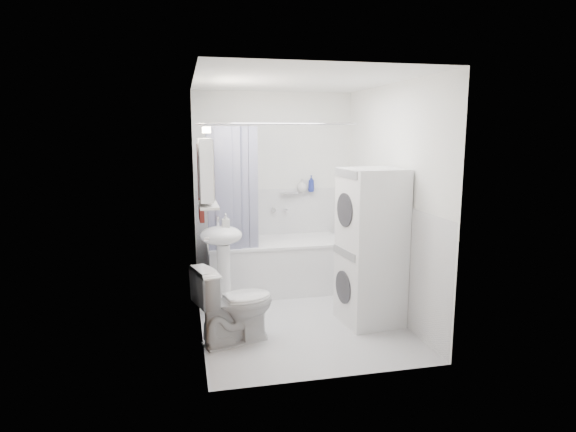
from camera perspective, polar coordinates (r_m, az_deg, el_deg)
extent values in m
plane|color=silver|center=(5.15, 1.18, -11.84)|extent=(2.60, 2.60, 0.00)
plane|color=white|center=(6.10, -1.65, 3.22)|extent=(2.00, 0.00, 2.00)
plane|color=white|center=(3.61, 6.11, -1.48)|extent=(2.00, 0.00, 2.00)
plane|color=white|center=(4.71, -10.68, 1.07)|extent=(0.00, 2.60, 2.60)
plane|color=white|center=(5.17, 12.08, 1.80)|extent=(0.00, 2.60, 2.60)
plane|color=white|center=(4.81, 1.29, 15.76)|extent=(2.60, 2.60, 0.00)
plane|color=white|center=(6.19, -1.61, -2.32)|extent=(1.98, 0.00, 1.98)
plane|color=white|center=(4.83, -10.31, -5.97)|extent=(0.00, 2.58, 2.58)
plane|color=white|center=(5.28, 11.73, -4.67)|extent=(0.00, 2.58, 2.58)
plane|color=brown|center=(3.88, -9.86, -3.78)|extent=(0.00, 2.00, 2.00)
cylinder|color=silver|center=(4.20, -9.67, -2.72)|extent=(0.04, 0.04, 0.04)
cube|color=white|center=(5.90, -1.57, -5.99)|extent=(1.61, 0.75, 0.59)
cube|color=white|center=(5.82, -1.58, -3.06)|extent=(1.63, 0.77, 0.03)
cube|color=silver|center=(5.85, -1.57, -4.16)|extent=(1.43, 0.57, 0.20)
cylinder|color=silver|center=(6.11, -0.34, 0.77)|extent=(0.04, 0.12, 0.04)
cylinder|color=silver|center=(5.35, -0.98, 10.88)|extent=(1.81, 0.02, 0.02)
cube|color=#15184C|center=(5.30, -8.98, 2.64)|extent=(0.10, 0.02, 1.45)
cube|color=#15184C|center=(5.30, -8.01, 2.67)|extent=(0.10, 0.02, 1.45)
cube|color=#15184C|center=(5.31, -7.04, 2.70)|extent=(0.10, 0.02, 1.45)
cube|color=#15184C|center=(5.32, -6.07, 2.73)|extent=(0.10, 0.02, 1.45)
cube|color=#15184C|center=(5.33, -5.11, 2.76)|extent=(0.10, 0.02, 1.45)
cube|color=#15184C|center=(5.34, -4.15, 2.79)|extent=(0.10, 0.02, 1.45)
ellipsoid|color=white|center=(5.05, -7.94, -2.30)|extent=(0.44, 0.37, 0.20)
cylinder|color=white|center=(5.17, -7.59, -7.44)|extent=(0.14, 0.14, 0.75)
cylinder|color=silver|center=(5.16, -8.31, -0.68)|extent=(0.03, 0.03, 0.14)
cylinder|color=silver|center=(5.11, -8.30, -0.10)|extent=(0.02, 0.10, 0.02)
cube|color=white|center=(4.77, -9.77, 5.45)|extent=(0.12, 0.50, 0.60)
cube|color=white|center=(4.77, -8.99, 5.47)|extent=(0.01, 0.47, 0.57)
cube|color=#FFEABF|center=(4.76, -9.66, 10.02)|extent=(0.06, 0.45, 0.06)
cube|color=silver|center=(4.81, -9.41, 1.30)|extent=(0.18, 0.54, 0.02)
cube|color=silver|center=(6.08, 0.14, 2.74)|extent=(0.22, 0.06, 0.02)
cube|color=maroon|center=(5.34, -10.33, 3.91)|extent=(0.05, 0.35, 0.83)
cube|color=maroon|center=(5.32, -10.14, 8.06)|extent=(0.03, 0.31, 0.08)
cylinder|color=silver|center=(5.32, -10.58, 8.47)|extent=(0.02, 0.04, 0.02)
cube|color=white|center=(4.97, 9.67, -8.01)|extent=(0.61, 0.61, 0.78)
cylinder|color=#2D2D33|center=(4.88, 6.58, -8.38)|extent=(0.05, 0.33, 0.33)
cube|color=gray|center=(4.78, 6.67, -4.37)|extent=(0.06, 0.49, 0.08)
cube|color=white|center=(4.79, 9.94, 0.92)|extent=(0.61, 0.61, 0.78)
cylinder|color=#2D2D33|center=(4.70, 6.76, 0.72)|extent=(0.05, 0.33, 0.33)
cube|color=gray|center=(4.65, 6.86, 5.00)|extent=(0.06, 0.49, 0.08)
imported|color=white|center=(4.49, -6.31, -10.32)|extent=(0.82, 0.61, 0.72)
imported|color=gray|center=(5.01, -7.37, -1.21)|extent=(0.08, 0.17, 0.08)
imported|color=gray|center=(4.66, -9.33, 1.61)|extent=(0.07, 0.18, 0.07)
imported|color=gray|center=(4.92, -9.51, 2.22)|extent=(0.10, 0.09, 0.10)
imported|color=gray|center=(6.11, 1.68, 3.48)|extent=(0.13, 0.17, 0.13)
imported|color=navy|center=(6.15, 2.77, 3.27)|extent=(0.08, 0.21, 0.08)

